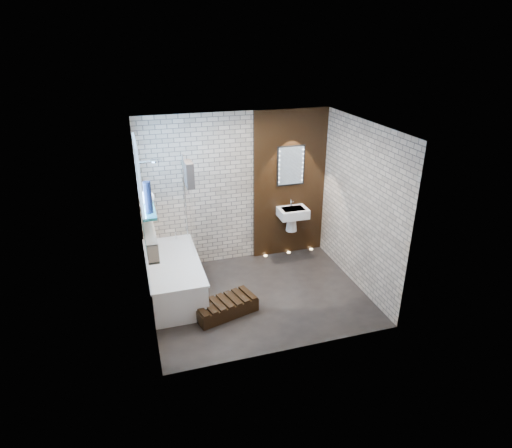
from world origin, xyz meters
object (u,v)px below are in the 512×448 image
object	(u,v)px
bathtub	(174,277)
bath_screen	(189,204)
walnut_step	(225,308)
led_mirror	(291,166)
washbasin	(293,216)

from	to	relation	value
bathtub	bath_screen	distance (m)	1.14
bathtub	walnut_step	bearing A→B (deg)	-50.20
led_mirror	walnut_step	xyz separation A→B (m)	(-1.55, -1.53, -1.55)
washbasin	bath_screen	bearing A→B (deg)	-174.22
bathtub	washbasin	distance (m)	2.32
bath_screen	led_mirror	size ratio (longest dim) A/B	2.00
bath_screen	bathtub	bearing A→B (deg)	-128.90
washbasin	walnut_step	distance (m)	2.18
bath_screen	washbasin	size ratio (longest dim) A/B	2.41
walnut_step	washbasin	bearing A→B (deg)	41.56
bathtub	led_mirror	distance (m)	2.68
led_mirror	walnut_step	distance (m)	2.67
bathtub	led_mirror	world-z (taller)	led_mirror
bathtub	bath_screen	size ratio (longest dim) A/B	1.24
bathtub	walnut_step	distance (m)	0.99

